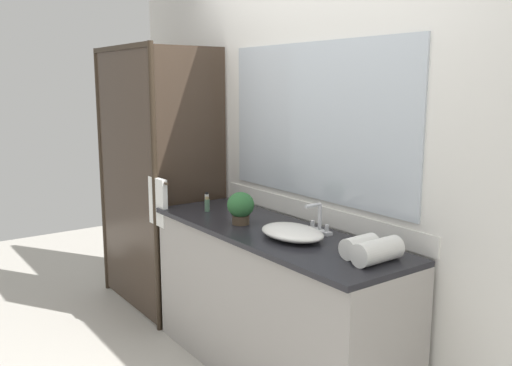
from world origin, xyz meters
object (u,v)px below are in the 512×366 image
at_px(rolled_towel_middle, 360,246).
at_px(sink_basin, 292,232).
at_px(potted_plant, 241,207).
at_px(rolled_towel_near_edge, 378,251).
at_px(faucet, 319,223).
at_px(amenity_bottle_body_wash, 207,198).
at_px(amenity_bottle_conditioner, 235,202).
at_px(amenity_bottle_lotion, 207,205).

bearing_deg(rolled_towel_middle, sink_basin, -172.52).
distance_m(potted_plant, rolled_towel_near_edge, 0.98).
xyz_separation_m(faucet, amenity_bottle_body_wash, (-1.02, -0.12, -0.02)).
distance_m(sink_basin, faucet, 0.19).
bearing_deg(potted_plant, rolled_towel_middle, 7.35).
xyz_separation_m(sink_basin, rolled_towel_middle, (0.44, 0.06, 0.02)).
bearing_deg(amenity_bottle_conditioner, amenity_bottle_body_wash, -167.82).
bearing_deg(amenity_bottle_lotion, amenity_bottle_conditioner, 69.83).
height_order(amenity_bottle_body_wash, rolled_towel_near_edge, rolled_towel_near_edge).
bearing_deg(potted_plant, sink_basin, 7.21).
relative_size(sink_basin, rolled_towel_middle, 2.16).
xyz_separation_m(sink_basin, amenity_bottle_body_wash, (-1.02, 0.07, 0.00)).
xyz_separation_m(faucet, potted_plant, (-0.42, -0.24, 0.05)).
xyz_separation_m(faucet, rolled_towel_near_edge, (0.55, -0.13, 0.00)).
bearing_deg(rolled_towel_middle, faucet, 163.20).
height_order(amenity_bottle_conditioner, rolled_towel_middle, rolled_towel_middle).
distance_m(amenity_bottle_lotion, rolled_towel_middle, 1.27).
xyz_separation_m(potted_plant, amenity_bottle_conditioner, (-0.34, 0.18, -0.06)).
xyz_separation_m(amenity_bottle_conditioner, rolled_towel_near_edge, (1.31, -0.07, 0.01)).
xyz_separation_m(amenity_bottle_conditioner, rolled_towel_middle, (1.20, -0.07, 0.00)).
bearing_deg(faucet, amenity_bottle_conditioner, -175.48).
height_order(potted_plant, amenity_bottle_conditioner, potted_plant).
relative_size(amenity_bottle_body_wash, amenity_bottle_conditioner, 0.79).
bearing_deg(sink_basin, amenity_bottle_lotion, -176.95).
relative_size(sink_basin, amenity_bottle_body_wash, 5.06).
distance_m(sink_basin, amenity_bottle_lotion, 0.82).
distance_m(potted_plant, amenity_bottle_conditioner, 0.39).
distance_m(sink_basin, potted_plant, 0.43).
relative_size(potted_plant, amenity_bottle_lotion, 2.03).
bearing_deg(rolled_towel_middle, rolled_towel_near_edge, 1.32).
height_order(amenity_bottle_lotion, rolled_towel_near_edge, rolled_towel_near_edge).
relative_size(faucet, rolled_towel_near_edge, 0.67).
distance_m(faucet, amenity_bottle_conditioner, 0.76).
bearing_deg(amenity_bottle_body_wash, rolled_towel_near_edge, -0.47).
xyz_separation_m(amenity_bottle_body_wash, amenity_bottle_lotion, (0.20, -0.12, 0.01)).
xyz_separation_m(amenity_bottle_lotion, rolled_towel_near_edge, (1.37, 0.10, 0.01)).
bearing_deg(sink_basin, faucet, 90.00).
xyz_separation_m(faucet, amenity_bottle_lotion, (-0.82, -0.23, -0.01)).
bearing_deg(faucet, rolled_towel_near_edge, -13.33).
bearing_deg(amenity_bottle_conditioner, rolled_towel_near_edge, -3.08).
bearing_deg(rolled_towel_middle, amenity_bottle_conditioner, 176.52).
bearing_deg(rolled_towel_near_edge, sink_basin, -173.74).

